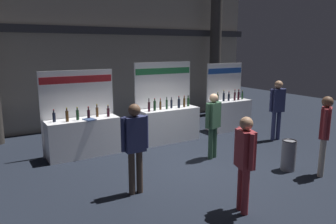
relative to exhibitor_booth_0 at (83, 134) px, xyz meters
name	(u,v)px	position (x,y,z in m)	size (l,w,h in m)	color
ground_plane	(197,164)	(2.17, -2.08, -0.58)	(24.00, 24.00, 0.00)	black
hall_colonnade	(115,41)	(2.17, 3.02, 2.42)	(11.66, 1.12, 6.09)	gray
exhibitor_booth_0	(83,134)	(0.00, 0.00, 0.00)	(1.92, 0.72, 2.21)	white
exhibitor_booth_1	(168,121)	(2.60, -0.01, 0.02)	(1.91, 0.66, 2.36)	white
exhibitor_booth_2	(229,112)	(5.11, 0.11, 0.02)	(1.50, 0.66, 2.26)	white
trash_bin	(289,155)	(3.74, -3.47, -0.22)	(0.33, 0.33, 0.72)	slate
visitor_0	(213,120)	(2.76, -1.92, 0.41)	(0.53, 0.32, 1.67)	#33563D
visitor_1	(135,141)	(0.21, -2.75, 0.47)	(0.56, 0.23, 1.77)	#47382D
visitor_2	(245,157)	(1.47, -4.35, 0.41)	(0.32, 0.50, 1.68)	maroon
visitor_3	(277,105)	(5.46, -1.62, 0.51)	(0.56, 0.29, 1.82)	navy
visitor_4	(325,130)	(4.10, -4.06, 0.46)	(0.43, 0.33, 1.77)	#ADA393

